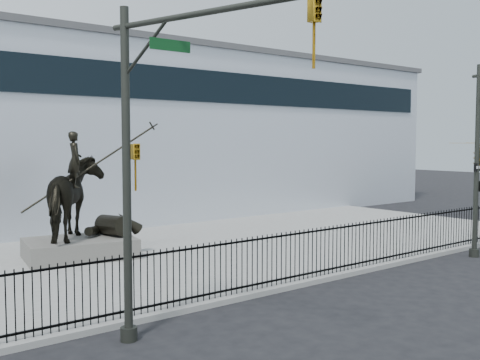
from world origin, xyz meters
TOP-DOWN VIEW (x-y plane):
  - ground at (0.00, 0.00)m, footprint 120.00×120.00m
  - plaza at (0.00, 7.00)m, footprint 30.00×12.00m
  - building at (0.00, 20.00)m, footprint 44.00×14.00m
  - picket_fence at (0.00, 1.25)m, footprint 22.10×0.10m
  - statue_plinth at (-4.73, 8.33)m, footprint 4.00×3.07m
  - equestrian_statue at (-4.66, 8.32)m, footprint 4.60×3.24m
  - traffic_signal_left at (-6.75, -0.62)m, footprint 1.52×4.84m

SIDE VIEW (x-z plane):
  - ground at x=0.00m, z-range 0.00..0.00m
  - plaza at x=0.00m, z-range 0.00..0.15m
  - statue_plinth at x=-4.73m, z-range 0.15..0.83m
  - picket_fence at x=0.00m, z-range 0.15..1.65m
  - equestrian_statue at x=-4.66m, z-range 0.28..4.23m
  - traffic_signal_left at x=-6.75m, z-range 0.53..7.53m
  - building at x=0.00m, z-range 0.00..9.00m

